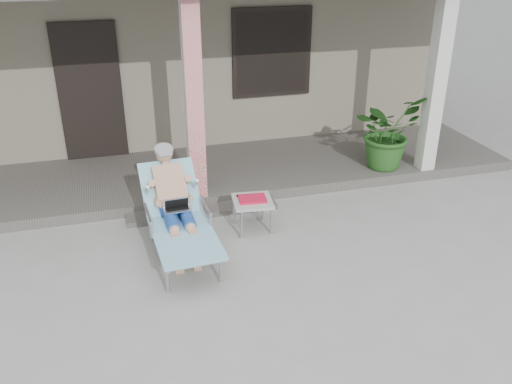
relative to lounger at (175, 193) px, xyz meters
name	(u,v)px	position (x,y,z in m)	size (l,w,h in m)	color
ground	(235,293)	(0.43, -1.09, -0.71)	(60.00, 60.00, 0.00)	#9E9E99
house	(156,31)	(0.43, 5.41, 0.95)	(10.40, 5.40, 3.30)	gray
porch_deck	(189,175)	(0.43, 1.91, -0.64)	(10.00, 2.00, 0.15)	#605B56
porch_step	(203,211)	(0.43, 0.76, -0.68)	(2.00, 0.30, 0.07)	#605B56
lounger	(175,193)	(0.00, 0.00, 0.00)	(0.76, 1.81, 1.16)	#B7B7BC
side_table	(252,203)	(0.97, 0.20, -0.35)	(0.53, 0.53, 0.43)	#B7B7B2
potted_palm	(387,131)	(3.37, 1.30, 0.00)	(1.01, 0.87, 1.12)	#26591E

